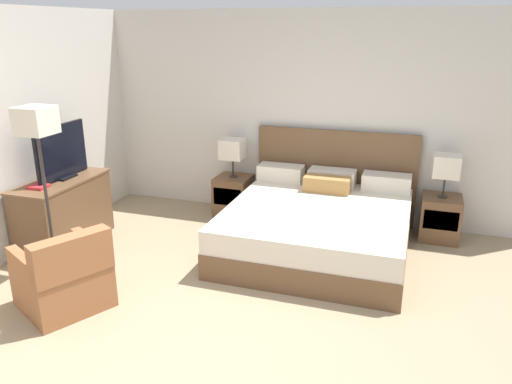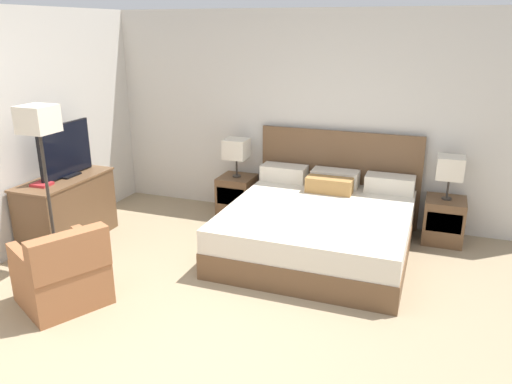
% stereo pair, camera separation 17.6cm
% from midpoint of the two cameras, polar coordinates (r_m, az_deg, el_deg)
% --- Properties ---
extents(ground_plane, '(9.65, 9.65, 0.00)m').
position_cam_midpoint_polar(ground_plane, '(4.12, -9.21, -17.60)').
color(ground_plane, '#998466').
extents(wall_back, '(6.22, 0.06, 2.62)m').
position_cam_midpoint_polar(wall_back, '(6.47, 3.52, 8.64)').
color(wall_back, beige).
rests_on(wall_back, ground).
extents(wall_left, '(0.06, 5.02, 2.62)m').
position_cam_midpoint_polar(wall_left, '(6.04, -25.97, 6.10)').
color(wall_left, beige).
rests_on(wall_left, ground).
extents(bed, '(2.02, 2.10, 1.18)m').
position_cam_midpoint_polar(bed, '(5.63, 6.29, -3.68)').
color(bed, brown).
rests_on(bed, ground).
extents(nightstand_left, '(0.45, 0.45, 0.52)m').
position_cam_midpoint_polar(nightstand_left, '(6.65, -3.36, -0.40)').
color(nightstand_left, brown).
rests_on(nightstand_left, ground).
extents(nightstand_right, '(0.45, 0.45, 0.52)m').
position_cam_midpoint_polar(nightstand_right, '(6.23, 19.53, -2.82)').
color(nightstand_right, brown).
rests_on(nightstand_right, ground).
extents(table_lamp_left, '(0.29, 0.29, 0.50)m').
position_cam_midpoint_polar(table_lamp_left, '(6.48, -3.46, 4.90)').
color(table_lamp_left, '#332D28').
rests_on(table_lamp_left, nightstand_left).
extents(table_lamp_right, '(0.29, 0.29, 0.50)m').
position_cam_midpoint_polar(table_lamp_right, '(6.04, 20.16, 2.79)').
color(table_lamp_right, '#332D28').
rests_on(table_lamp_right, nightstand_right).
extents(dresser, '(0.53, 1.17, 0.77)m').
position_cam_midpoint_polar(dresser, '(6.14, -21.91, -2.05)').
color(dresser, brown).
rests_on(dresser, ground).
extents(tv, '(0.18, 0.80, 0.61)m').
position_cam_midpoint_polar(tv, '(6.02, -22.14, 4.20)').
color(tv, black).
rests_on(tv, dresser).
extents(book_red_cover, '(0.20, 0.18, 0.03)m').
position_cam_midpoint_polar(book_red_cover, '(5.82, -24.42, 0.56)').
color(book_red_cover, '#B7282D').
rests_on(book_red_cover, dresser).
extents(armchair_by_window, '(0.93, 0.92, 0.76)m').
position_cam_midpoint_polar(armchair_by_window, '(4.82, -22.05, -9.15)').
color(armchair_by_window, '#935B38').
rests_on(armchair_by_window, ground).
extents(floor_lamp, '(0.31, 0.31, 1.70)m').
position_cam_midpoint_polar(floor_lamp, '(5.19, -24.58, 5.82)').
color(floor_lamp, '#332D28').
rests_on(floor_lamp, ground).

